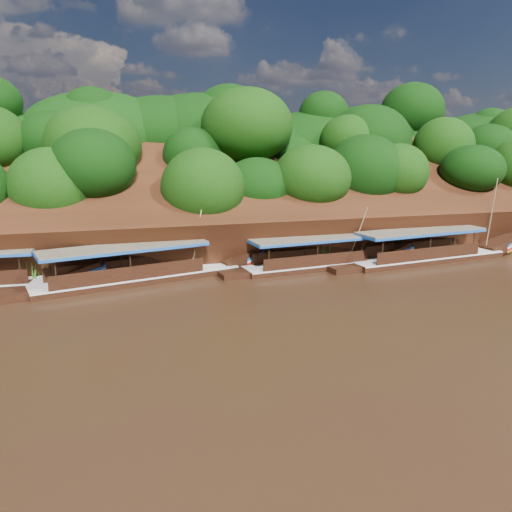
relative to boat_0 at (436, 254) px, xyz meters
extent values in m
plane|color=black|center=(-10.57, -7.69, -0.60)|extent=(160.00, 160.00, 0.00)
cube|color=black|center=(-10.57, 8.31, 2.90)|extent=(120.00, 16.12, 13.64)
cube|color=black|center=(-10.57, 18.31, -0.60)|extent=(120.00, 24.00, 12.00)
ellipsoid|color=#13450B|center=(-16.57, 7.31, 2.90)|extent=(18.00, 8.00, 6.40)
ellipsoid|color=#13450B|center=(-10.57, 15.31, 8.60)|extent=(24.00, 11.00, 8.40)
ellipsoid|color=#13450B|center=(13.43, 6.81, 2.80)|extent=(18.00, 8.00, 6.00)
cube|color=black|center=(-0.84, -0.11, -0.60)|extent=(14.09, 4.14, 0.98)
cube|color=silver|center=(-0.84, -0.11, -0.14)|extent=(14.10, 4.21, 0.11)
cube|color=black|center=(6.92, 0.89, 0.16)|extent=(3.48, 2.19, 1.90)
cube|color=#1951A8|center=(7.78, 1.00, 0.48)|extent=(1.93, 2.07, 0.70)
cube|color=#AF1513|center=(7.78, 1.00, 0.11)|extent=(1.93, 2.07, 0.70)
cube|color=brown|center=(-1.70, -0.22, 2.01)|extent=(11.14, 4.11, 0.13)
cube|color=#1951A8|center=(-1.70, -0.22, 1.88)|extent=(11.14, 4.11, 0.20)
cylinder|color=tan|center=(5.15, 0.12, 3.01)|extent=(0.96, 1.59, 6.03)
cube|color=black|center=(-10.15, 0.33, -0.60)|extent=(12.18, 3.46, 0.90)
cube|color=silver|center=(-10.15, 0.33, -0.17)|extent=(12.19, 3.53, 0.10)
cube|color=black|center=(-3.43, 1.04, 0.10)|extent=(3.01, 1.95, 1.69)
cube|color=#1951A8|center=(-2.68, 1.12, 0.40)|extent=(1.65, 1.87, 0.62)
cube|color=#AF1513|center=(-2.68, 1.12, 0.06)|extent=(1.65, 1.87, 0.62)
cube|color=brown|center=(-10.89, 0.25, 1.81)|extent=(9.62, 3.52, 0.12)
cube|color=#1951A8|center=(-10.89, 0.25, 1.69)|extent=(9.62, 3.52, 0.18)
cylinder|color=tan|center=(-7.10, 0.05, 2.03)|extent=(0.66, 1.49, 4.13)
cube|color=black|center=(-23.62, 0.17, -0.60)|extent=(14.35, 5.73, 0.97)
cube|color=silver|center=(-23.62, 0.17, -0.14)|extent=(14.37, 5.79, 0.11)
cube|color=black|center=(-15.87, 2.10, 0.15)|extent=(3.67, 2.53, 1.91)
cube|color=#1951A8|center=(-15.01, 2.32, 0.47)|extent=(2.14, 2.21, 0.71)
cube|color=#AF1513|center=(-15.01, 2.32, 0.11)|extent=(2.14, 2.21, 0.71)
cube|color=brown|center=(-24.48, -0.04, 1.99)|extent=(11.45, 5.33, 0.13)
cube|color=#1951A8|center=(-24.48, -0.04, 1.86)|extent=(11.45, 5.33, 0.19)
cylinder|color=tan|center=(-19.39, 1.00, 2.41)|extent=(1.16, 0.82, 4.91)
cube|color=black|center=(-27.31, 0.90, 0.14)|extent=(3.06, 1.95, 1.78)
cube|color=#1951A8|center=(-26.54, 0.85, 0.47)|extent=(1.64, 1.93, 0.64)
cube|color=#AF1513|center=(-26.54, 0.85, 0.10)|extent=(1.64, 1.93, 0.64)
cone|color=#2F741D|center=(-30.30, 1.54, 0.21)|extent=(1.50, 1.50, 1.62)
cone|color=#2F741D|center=(-23.89, 2.26, 0.26)|extent=(1.50, 1.50, 1.74)
cone|color=#2F741D|center=(-16.19, 1.87, 0.17)|extent=(1.50, 1.50, 1.55)
cone|color=#2F741D|center=(-9.35, 1.81, 0.36)|extent=(1.50, 1.50, 1.92)
cone|color=#2F741D|center=(-2.75, 1.88, 0.39)|extent=(1.50, 1.50, 1.98)
cone|color=#2F741D|center=(1.73, 1.45, 0.12)|extent=(1.50, 1.50, 1.45)
cone|color=#2F741D|center=(8.90, 1.72, 0.22)|extent=(1.50, 1.50, 1.66)
camera|label=1|loc=(-25.19, -33.95, 8.73)|focal=35.00mm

